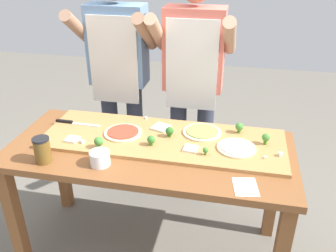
# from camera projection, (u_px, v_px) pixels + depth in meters

# --- Properties ---
(ground_plane) EXTENTS (8.00, 8.00, 0.00)m
(ground_plane) POSITION_uv_depth(u_px,v_px,m) (153.00, 247.00, 2.39)
(ground_plane) COLOR #6B665B
(prep_table) EXTENTS (1.62, 0.71, 0.78)m
(prep_table) POSITION_uv_depth(u_px,v_px,m) (150.00, 164.00, 2.08)
(prep_table) COLOR brown
(prep_table) RESTS_ON ground
(cutting_board) EXTENTS (1.41, 0.48, 0.02)m
(cutting_board) POSITION_uv_depth(u_px,v_px,m) (163.00, 139.00, 2.09)
(cutting_board) COLOR #B27F47
(cutting_board) RESTS_ON prep_table
(chefs_knife) EXTENTS (0.30, 0.03, 0.02)m
(chefs_knife) POSITION_uv_depth(u_px,v_px,m) (72.00, 122.00, 2.24)
(chefs_knife) COLOR #B7BABF
(chefs_knife) RESTS_ON cutting_board
(pizza_whole_tomato_red) EXTENTS (0.23, 0.23, 0.02)m
(pizza_whole_tomato_red) POSITION_uv_depth(u_px,v_px,m) (123.00, 132.00, 2.12)
(pizza_whole_tomato_red) COLOR beige
(pizza_whole_tomato_red) RESTS_ON cutting_board
(pizza_whole_white_garlic) EXTENTS (0.22, 0.22, 0.02)m
(pizza_whole_white_garlic) POSITION_uv_depth(u_px,v_px,m) (237.00, 148.00, 1.97)
(pizza_whole_white_garlic) COLOR beige
(pizza_whole_white_garlic) RESTS_ON cutting_board
(pizza_whole_pesto_green) EXTENTS (0.23, 0.23, 0.02)m
(pizza_whole_pesto_green) POSITION_uv_depth(u_px,v_px,m) (202.00, 132.00, 2.13)
(pizza_whole_pesto_green) COLOR beige
(pizza_whole_pesto_green) RESTS_ON cutting_board
(pizza_slice_far_right) EXTENTS (0.12, 0.12, 0.01)m
(pizza_slice_far_right) POSITION_uv_depth(u_px,v_px,m) (161.00, 127.00, 2.18)
(pizza_slice_far_right) COLOR silver
(pizza_slice_far_right) RESTS_ON cutting_board
(pizza_slice_near_right) EXTENTS (0.08, 0.08, 0.01)m
(pizza_slice_near_right) POSITION_uv_depth(u_px,v_px,m) (72.00, 139.00, 2.05)
(pizza_slice_near_right) COLOR silver
(pizza_slice_near_right) RESTS_ON cutting_board
(pizza_slice_center) EXTENTS (0.08, 0.08, 0.01)m
(pizza_slice_center) POSITION_uv_depth(u_px,v_px,m) (191.00, 149.00, 1.96)
(pizza_slice_center) COLOR silver
(pizza_slice_center) RESTS_ON cutting_board
(broccoli_floret_back_mid) EXTENTS (0.03, 0.03, 0.05)m
(broccoli_floret_back_mid) POSITION_uv_depth(u_px,v_px,m) (206.00, 150.00, 1.90)
(broccoli_floret_back_mid) COLOR #487A23
(broccoli_floret_back_mid) RESTS_ON cutting_board
(broccoli_floret_back_right) EXTENTS (0.05, 0.05, 0.06)m
(broccoli_floret_back_right) POSITION_uv_depth(u_px,v_px,m) (169.00, 131.00, 2.08)
(broccoli_floret_back_right) COLOR #366618
(broccoli_floret_back_right) RESTS_ON cutting_board
(broccoli_floret_back_left) EXTENTS (0.05, 0.05, 0.07)m
(broccoli_floret_back_left) POSITION_uv_depth(u_px,v_px,m) (266.00, 138.00, 2.00)
(broccoli_floret_back_left) COLOR #487A23
(broccoli_floret_back_left) RESTS_ON cutting_board
(broccoli_floret_front_right) EXTENTS (0.05, 0.05, 0.07)m
(broccoli_floret_front_right) POSITION_uv_depth(u_px,v_px,m) (99.00, 142.00, 1.96)
(broccoli_floret_front_right) COLOR #487A23
(broccoli_floret_front_right) RESTS_ON cutting_board
(broccoli_floret_center_left) EXTENTS (0.05, 0.05, 0.07)m
(broccoli_floret_center_left) POSITION_uv_depth(u_px,v_px,m) (239.00, 127.00, 2.12)
(broccoli_floret_center_left) COLOR #487A23
(broccoli_floret_center_left) RESTS_ON cutting_board
(broccoli_floret_front_mid) EXTENTS (0.05, 0.05, 0.06)m
(broccoli_floret_front_mid) POSITION_uv_depth(u_px,v_px,m) (151.00, 140.00, 1.99)
(broccoli_floret_front_mid) COLOR #3F7220
(broccoli_floret_front_mid) RESTS_ON cutting_board
(cheese_crumble_a) EXTENTS (0.02, 0.02, 0.01)m
(cheese_crumble_a) POSITION_uv_depth(u_px,v_px,m) (146.00, 118.00, 2.30)
(cheese_crumble_a) COLOR silver
(cheese_crumble_a) RESTS_ON cutting_board
(cheese_crumble_b) EXTENTS (0.03, 0.03, 0.02)m
(cheese_crumble_b) POSITION_uv_depth(u_px,v_px,m) (280.00, 154.00, 1.90)
(cheese_crumble_b) COLOR silver
(cheese_crumble_b) RESTS_ON cutting_board
(cheese_crumble_c) EXTENTS (0.01, 0.01, 0.01)m
(cheese_crumble_c) POSITION_uv_depth(u_px,v_px,m) (266.00, 157.00, 1.88)
(cheese_crumble_c) COLOR white
(cheese_crumble_c) RESTS_ON cutting_board
(cheese_crumble_d) EXTENTS (0.03, 0.03, 0.02)m
(cheese_crumble_d) POSITION_uv_depth(u_px,v_px,m) (82.00, 141.00, 2.02)
(cheese_crumble_d) COLOR silver
(cheese_crumble_d) RESTS_ON cutting_board
(flour_cup) EXTENTS (0.11, 0.11, 0.08)m
(flour_cup) POSITION_uv_depth(u_px,v_px,m) (100.00, 159.00, 1.86)
(flour_cup) COLOR white
(flour_cup) RESTS_ON prep_table
(sauce_jar) EXTENTS (0.09, 0.09, 0.14)m
(sauce_jar) POSITION_uv_depth(u_px,v_px,m) (42.00, 150.00, 1.87)
(sauce_jar) COLOR brown
(sauce_jar) RESTS_ON prep_table
(recipe_note) EXTENTS (0.14, 0.16, 0.00)m
(recipe_note) POSITION_uv_depth(u_px,v_px,m) (246.00, 187.00, 1.70)
(recipe_note) COLOR white
(recipe_note) RESTS_ON prep_table
(cook_left) EXTENTS (0.54, 0.39, 1.67)m
(cook_left) POSITION_uv_depth(u_px,v_px,m) (119.00, 70.00, 2.56)
(cook_left) COLOR #333847
(cook_left) RESTS_ON ground
(cook_right) EXTENTS (0.54, 0.39, 1.67)m
(cook_right) POSITION_uv_depth(u_px,v_px,m) (193.00, 75.00, 2.46)
(cook_right) COLOR #333847
(cook_right) RESTS_ON ground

